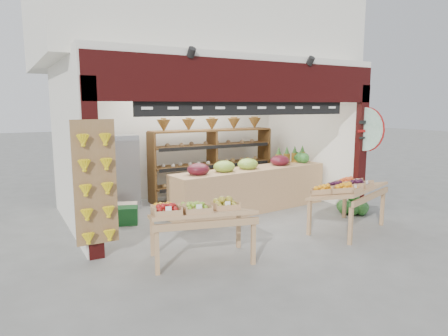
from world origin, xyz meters
TOP-DOWN VIEW (x-y plane):
  - ground at (0.00, 0.00)m, footprint 60.00×60.00m
  - shop_structure at (0.00, 1.61)m, footprint 6.36×5.12m
  - banana_board at (-2.73, -1.17)m, footprint 0.60×0.15m
  - gift_sign at (2.75, -1.15)m, footprint 0.04×0.93m
  - back_shelving at (0.62, 1.64)m, footprint 3.13×0.51m
  - refrigerator at (-1.55, 1.70)m, footprint 0.71×0.71m
  - cardboard_stack at (-2.12, 0.65)m, footprint 1.13×0.82m
  - mid_counter at (0.73, 0.08)m, footprint 3.72×1.07m
  - display_table_left at (-1.51, -1.85)m, footprint 1.63×1.16m
  - display_table_right at (1.44, -1.91)m, footprint 1.74×1.32m
  - watermelon_pile at (2.47, -1.17)m, footprint 0.64×0.64m

SIDE VIEW (x-z plane):
  - ground at x=0.00m, z-range 0.00..0.00m
  - watermelon_pile at x=2.47m, z-range -0.08..0.42m
  - cardboard_stack at x=-2.12m, z-range -0.10..0.63m
  - mid_counter at x=0.73m, z-range -0.07..1.07m
  - display_table_left at x=-1.51m, z-range 0.25..1.21m
  - display_table_right at x=1.44m, z-range 0.27..1.26m
  - refrigerator at x=-1.55m, z-range 0.00..1.61m
  - banana_board at x=-2.73m, z-range 0.22..2.02m
  - back_shelving at x=0.62m, z-range 0.22..2.15m
  - gift_sign at x=2.75m, z-range 1.29..2.21m
  - shop_structure at x=0.00m, z-range 1.22..6.62m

